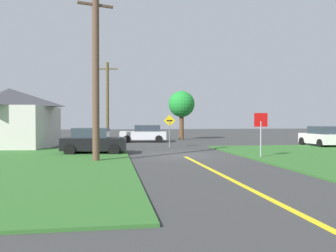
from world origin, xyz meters
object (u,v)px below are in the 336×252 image
direction_sign (170,127)px  barn (9,118)px  stop_sign (261,126)px  utility_pole_near (96,75)px  car_approaching_junction (144,134)px  oak_tree_left (182,105)px  parked_car_near_building (93,141)px  car_on_crossroad (322,136)px  utility_pole_mid (107,102)px

direction_sign → barn: bearing=173.0°
stop_sign → utility_pole_near: bearing=4.6°
car_approaching_junction → direction_sign: 7.10m
utility_pole_near → barn: (-6.86, 10.20, -2.11)m
oak_tree_left → parked_car_near_building: bearing=-119.3°
car_approaching_junction → oak_tree_left: (4.40, 3.94, 2.97)m
car_on_crossroad → oak_tree_left: (-8.97, 11.97, 2.97)m
direction_sign → utility_pole_mid: bearing=135.5°
stop_sign → direction_sign: direction_sign is taller
car_on_crossroad → utility_pole_mid: (-16.82, 5.78, 2.91)m
car_approaching_junction → utility_pole_near: bearing=82.9°
parked_car_near_building → oak_tree_left: 17.81m
parked_car_near_building → oak_tree_left: (8.59, 15.31, 2.97)m
parked_car_near_building → utility_pole_near: 5.58m
car_approaching_junction → barn: size_ratio=0.66×
car_on_crossroad → barn: barn is taller
direction_sign → oak_tree_left: bearing=74.1°
utility_pole_near → utility_pole_mid: utility_pole_near is taller
direction_sign → parked_car_near_building: bearing=-141.1°
utility_pole_near → utility_pole_mid: bearing=88.3°
stop_sign → parked_car_near_building: stop_sign is taller
car_approaching_junction → car_on_crossroad: same height
direction_sign → oak_tree_left: oak_tree_left is taller
stop_sign → direction_sign: 9.17m
car_on_crossroad → parked_car_near_building: 17.88m
utility_pole_near → utility_pole_mid: size_ratio=1.19×
parked_car_near_building → utility_pole_mid: utility_pole_mid is taller
utility_pole_near → oak_tree_left: bearing=67.2°
car_on_crossroad → stop_sign: bearing=131.5°
barn → parked_car_near_building: bearing=-42.2°
direction_sign → barn: barn is taller
utility_pole_mid → oak_tree_left: bearing=38.3°
utility_pole_mid → direction_sign: (4.76, -4.68, -2.15)m
car_on_crossroad → direction_sign: size_ratio=1.53×
car_on_crossroad → direction_sign: (-12.06, 1.10, 0.76)m
direction_sign → oak_tree_left: size_ratio=0.48×
oak_tree_left → barn: (-15.11, -9.40, -1.52)m
car_on_crossroad → oak_tree_left: oak_tree_left is taller
car_approaching_junction → utility_pole_near: utility_pole_near is taller
car_on_crossroad → direction_sign: direction_sign is taller
car_on_crossroad → utility_pole_near: utility_pole_near is taller
utility_pole_mid → barn: bearing=-156.1°
direction_sign → utility_pole_near: bearing=-120.6°
oak_tree_left → car_on_crossroad: bearing=-53.2°
oak_tree_left → direction_sign: bearing=-105.9°
parked_car_near_building → direction_sign: size_ratio=1.60×
car_on_crossroad → utility_pole_near: (-17.22, -7.63, 3.55)m
utility_pole_near → car_on_crossroad: bearing=23.9°
barn → stop_sign: bearing=-32.0°
car_approaching_junction → utility_pole_near: size_ratio=0.53×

